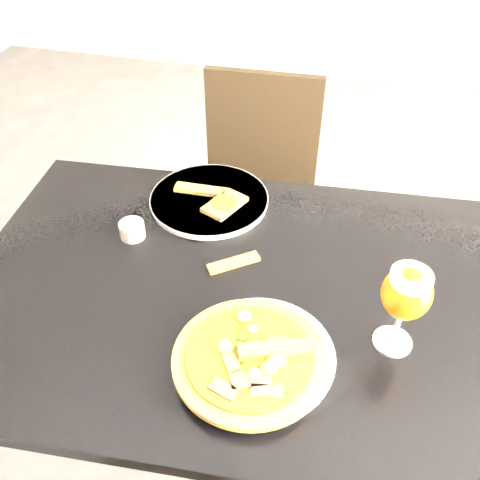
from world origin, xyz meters
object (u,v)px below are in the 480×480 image
(dining_table, at_px, (243,316))
(chair_far, at_px, (255,196))
(beer_glass, at_px, (407,294))
(pizza, at_px, (250,358))

(dining_table, bearing_deg, chair_far, 95.99)
(dining_table, relative_size, chair_far, 1.44)
(beer_glass, bearing_deg, chair_far, 119.99)
(pizza, relative_size, beer_glass, 1.50)
(chair_far, bearing_deg, pizza, -80.10)
(chair_far, relative_size, pizza, 3.07)
(chair_far, distance_m, beer_glass, 0.95)
(pizza, distance_m, beer_glass, 0.30)
(dining_table, bearing_deg, pizza, -76.99)
(dining_table, height_order, chair_far, chair_far)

